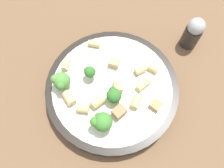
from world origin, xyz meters
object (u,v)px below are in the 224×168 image
object	(u,v)px
broccoli_floret_1	(89,72)
rigatoni_8	(139,68)
broccoli_floret_3	(102,122)
rigatoni_5	(66,65)
rigatoni_0	(153,69)
rigatoni_1	(94,44)
rigatoni_4	(118,87)
rigatoni_9	(69,98)
broccoli_floret_2	(114,95)
chicken_chunk_1	(114,63)
rigatoni_7	(83,109)
chicken_chunk_2	(156,105)
chicken_chunk_0	(119,112)
rigatoni_6	(98,102)
rigatoni_2	(136,102)
pasta_bowl	(112,89)
broccoli_floret_0	(61,81)
pepper_shaker	(193,33)
rigatoni_3	(143,85)

from	to	relation	value
broccoli_floret_1	rigatoni_8	bearing A→B (deg)	69.37
broccoli_floret_3	rigatoni_5	bearing A→B (deg)	-177.40
rigatoni_0	rigatoni_1	distance (m)	0.14
rigatoni_4	rigatoni_9	distance (m)	0.10
broccoli_floret_2	chicken_chunk_1	xyz separation A→B (m)	(-0.07, 0.04, -0.01)
rigatoni_0	chicken_chunk_1	size ratio (longest dim) A/B	1.05
rigatoni_7	chicken_chunk_2	distance (m)	0.14
rigatoni_1	rigatoni_9	xyz separation A→B (m)	(0.09, -0.10, 0.00)
broccoli_floret_2	chicken_chunk_0	bearing A→B (deg)	-10.01
rigatoni_6	chicken_chunk_2	world-z (taller)	rigatoni_6
rigatoni_0	rigatoni_5	distance (m)	0.18
rigatoni_2	rigatoni_4	xyz separation A→B (m)	(-0.04, -0.01, 0.00)
pasta_bowl	chicken_chunk_2	world-z (taller)	chicken_chunk_2
broccoli_floret_0	pepper_shaker	xyz separation A→B (m)	(0.03, 0.30, -0.01)
rigatoni_4	chicken_chunk_1	size ratio (longest dim) A/B	1.03
rigatoni_8	rigatoni_3	bearing A→B (deg)	-18.66
rigatoni_2	rigatoni_3	xyz separation A→B (m)	(-0.02, 0.03, -0.00)
broccoli_floret_3	pepper_shaker	distance (m)	0.28
rigatoni_9	chicken_chunk_2	world-z (taller)	rigatoni_9
broccoli_floret_0	rigatoni_7	bearing A→B (deg)	11.24
broccoli_floret_0	chicken_chunk_0	world-z (taller)	broccoli_floret_0
rigatoni_8	broccoli_floret_2	bearing A→B (deg)	-68.68
broccoli_floret_2	rigatoni_9	world-z (taller)	broccoli_floret_2
chicken_chunk_0	chicken_chunk_2	world-z (taller)	chicken_chunk_0
broccoli_floret_1	broccoli_floret_2	size ratio (longest dim) A/B	0.96
broccoli_floret_2	broccoli_floret_3	world-z (taller)	broccoli_floret_3
broccoli_floret_2	rigatoni_7	distance (m)	0.06
rigatoni_0	chicken_chunk_0	size ratio (longest dim) A/B	0.93
rigatoni_0	broccoli_floret_1	bearing A→B (deg)	-112.84
rigatoni_3	rigatoni_4	bearing A→B (deg)	-112.99
pasta_bowl	broccoli_floret_0	size ratio (longest dim) A/B	7.07
pasta_bowl	rigatoni_9	world-z (taller)	rigatoni_9
rigatoni_1	rigatoni_9	distance (m)	0.13
rigatoni_1	rigatoni_8	distance (m)	0.11
rigatoni_3	rigatoni_7	bearing A→B (deg)	-96.32
broccoli_floret_2	rigatoni_0	bearing A→B (deg)	98.34
broccoli_floret_3	rigatoni_3	size ratio (longest dim) A/B	1.39
rigatoni_1	rigatoni_7	xyz separation A→B (m)	(0.12, -0.09, 0.00)
chicken_chunk_2	rigatoni_4	bearing A→B (deg)	-146.52
rigatoni_6	rigatoni_7	bearing A→B (deg)	-93.96
chicken_chunk_0	rigatoni_5	bearing A→B (deg)	-162.51
pasta_bowl	rigatoni_0	distance (m)	0.09
pasta_bowl	chicken_chunk_2	bearing A→B (deg)	33.57
rigatoni_3	pepper_shaker	world-z (taller)	pepper_shaker
rigatoni_3	broccoli_floret_0	bearing A→B (deg)	-119.51
rigatoni_9	pepper_shaker	size ratio (longest dim) A/B	0.33
rigatoni_7	broccoli_floret_0	bearing A→B (deg)	-168.76
rigatoni_4	rigatoni_7	size ratio (longest dim) A/B	0.96
rigatoni_0	chicken_chunk_2	xyz separation A→B (m)	(0.07, -0.04, -0.00)
pasta_bowl	rigatoni_5	world-z (taller)	rigatoni_5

